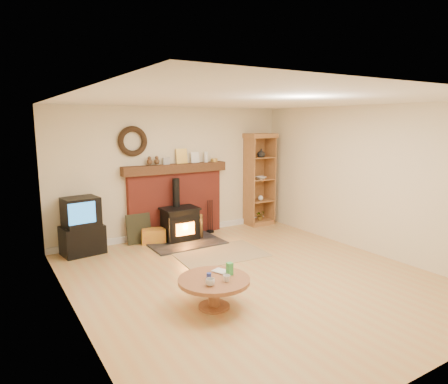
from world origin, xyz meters
TOP-DOWN VIEW (x-y plane):
  - ground at (0.00, 0.00)m, footprint 5.50×5.50m
  - room_shell at (-0.02, 0.09)m, footprint 5.02×5.52m
  - chimney_breast at (0.00, 2.67)m, footprint 2.20×0.22m
  - wood_stove at (-0.09, 2.27)m, footprint 1.40×1.00m
  - area_rug at (0.15, 1.18)m, footprint 1.61×1.16m
  - tv_unit at (-1.91, 2.47)m, footprint 0.75×0.57m
  - curio_cabinet at (2.01, 2.56)m, footprint 0.66×0.48m
  - firelog_box at (-0.60, 2.40)m, footprint 0.52×0.43m
  - leaning_painting at (-0.84, 2.55)m, footprint 0.48×0.13m
  - fire_tools at (0.70, 2.50)m, footprint 0.16×0.16m
  - coffee_table at (-0.98, -0.57)m, footprint 0.90×0.90m

SIDE VIEW (x-z plane):
  - ground at x=0.00m, z-range 0.00..0.00m
  - area_rug at x=0.15m, z-range 0.00..0.01m
  - fire_tools at x=0.70m, z-range -0.22..0.48m
  - firelog_box at x=-0.60m, z-range 0.00..0.28m
  - leaning_painting at x=-0.84m, z-range 0.00..0.57m
  - coffee_table at x=-0.98m, z-range 0.04..0.59m
  - wood_stove at x=-0.09m, z-range -0.29..0.93m
  - tv_unit at x=-1.91m, z-range -0.02..1.00m
  - chimney_breast at x=0.00m, z-range -0.09..1.69m
  - curio_cabinet at x=2.01m, z-range 0.00..2.06m
  - room_shell at x=-0.02m, z-range 0.41..3.02m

